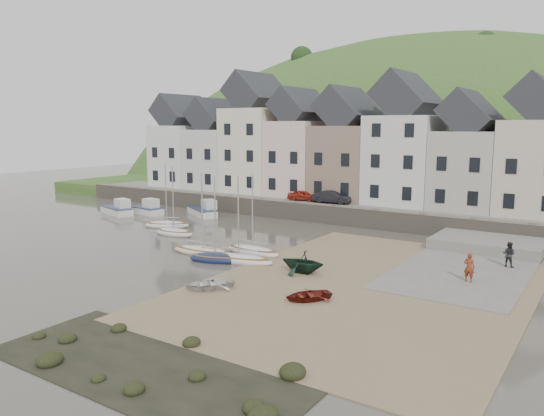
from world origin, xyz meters
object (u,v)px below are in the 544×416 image
Objects in this scene: rowboat_white at (209,284)px; person_red at (469,267)px; person_dark at (509,254)px; car_right at (332,197)px; sailboat_0 at (167,225)px; car_left at (303,195)px; rowboat_red at (308,295)px; rowboat_green at (303,261)px.

person_red is at bearing 74.45° from rowboat_white.
car_right reaches higher than person_dark.
rowboat_white is (15.85, -12.60, 0.10)m from sailboat_0.
car_left is (7.35, 12.88, 1.89)m from sailboat_0.
car_right reaches higher than person_red.
car_left is at bearing 60.29° from sailboat_0.
car_right is (10.86, 12.88, 1.99)m from sailboat_0.
rowboat_red is at bearing -161.27° from car_right.
rowboat_white is 20.22m from person_dark.
sailboat_0 is 16.96m from car_right.
rowboat_white is at bearing -173.96° from car_left.
rowboat_red is 0.67× the size of car_right.
person_red is (28.26, -2.89, 0.76)m from sailboat_0.
rowboat_green reaches higher than rowboat_white.
rowboat_green is 14.03m from person_dark.
car_right reaches higher than rowboat_white.
sailboat_0 is 2.17× the size of rowboat_white.
person_red is at bearing 84.05° from person_dark.
sailboat_0 reaches higher than rowboat_green.
sailboat_0 is at bearing 13.41° from person_dark.
person_dark is 21.65m from car_right.
rowboat_white is at bearing 56.20° from person_dark.
sailboat_0 is 20.25m from rowboat_white.
rowboat_green is 21.10m from car_right.
car_left reaches higher than rowboat_red.
rowboat_white is 15.77m from person_red.
sailboat_0 is at bearing 177.94° from rowboat_white.
car_left reaches higher than rowboat_green.
sailboat_0 is 14.95m from car_left.
person_dark is at bearing -125.21° from car_right.
rowboat_white is 0.73× the size of car_right.
rowboat_white reaches higher than rowboat_red.
sailboat_0 is 3.69× the size of person_dark.
sailboat_0 is 1.59× the size of car_right.
car_right is (-18.78, 10.69, 1.28)m from person_dark.
person_dark is at bearing 4.22° from sailboat_0.
rowboat_red is 10.58m from person_red.
car_left reaches higher than rowboat_white.
car_right is (-17.41, 15.77, 1.23)m from person_red.
rowboat_green is 1.71× the size of person_dark.
person_dark is at bearing 95.46° from rowboat_red.
rowboat_white is 26.92m from car_left.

